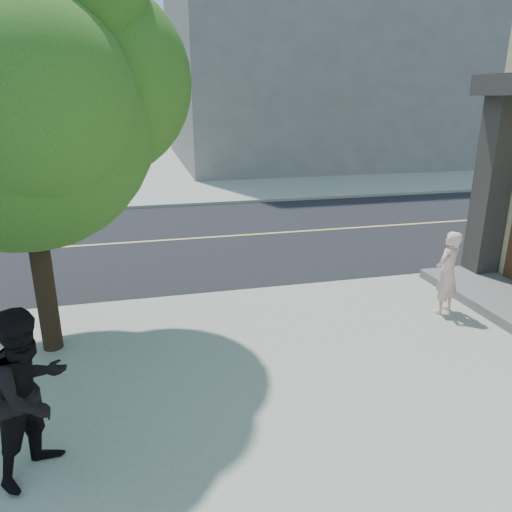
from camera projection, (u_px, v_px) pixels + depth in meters
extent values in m
plane|color=black|center=(22.00, 315.00, 9.22)|extent=(140.00, 140.00, 0.00)
cube|color=black|center=(57.00, 248.00, 13.37)|extent=(140.00, 9.00, 0.01)
cube|color=gray|center=(309.00, 159.00, 32.06)|extent=(29.00, 25.00, 0.12)
cube|color=#35302B|center=(492.00, 184.00, 10.23)|extent=(0.55, 0.55, 4.20)
cube|color=slate|center=(318.00, 45.00, 30.41)|extent=(18.00, 16.00, 14.00)
imported|color=beige|center=(447.00, 273.00, 8.85)|extent=(0.68, 0.59, 1.58)
imported|color=black|center=(31.00, 393.00, 4.97)|extent=(1.12, 1.17, 1.90)
cylinder|color=black|center=(40.00, 258.00, 7.32)|extent=(0.31, 0.31, 3.07)
sphere|color=#35681D|center=(20.00, 119.00, 6.68)|extent=(3.76, 3.76, 3.76)
sphere|color=#35681D|center=(95.00, 81.00, 7.22)|extent=(2.90, 2.90, 2.90)
sphere|color=#35681D|center=(30.00, 100.00, 5.81)|extent=(2.56, 2.56, 2.56)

